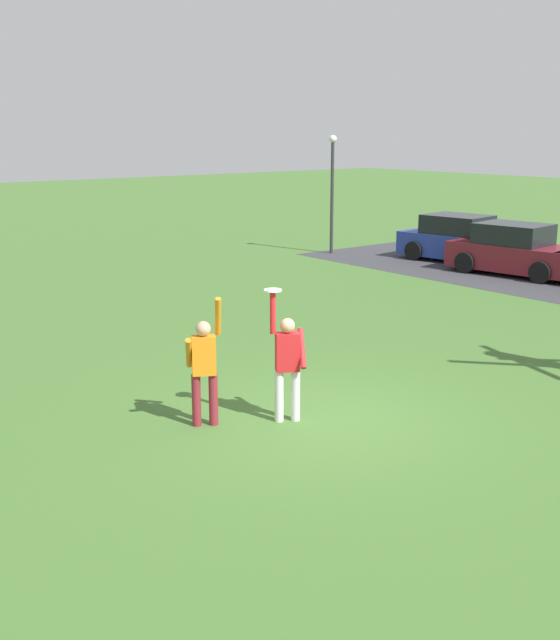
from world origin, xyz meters
The scene contains 7 objects.
ground_plane centered at (0.00, 0.00, 0.00)m, with size 120.00×120.00×0.00m, color #426B2D.
person_catcher centered at (-0.36, -0.50, 0.98)m, with size 0.52×0.59×2.08m.
person_defender centered at (-0.99, -1.61, 0.98)m, with size 0.61×0.66×2.04m.
frisbee_disc centered at (-0.47, -0.69, 2.09)m, with size 0.27×0.27×0.02m, color white.
parked_car_blue centered at (-8.66, 13.83, 0.73)m, with size 4.30×2.44×1.59m.
parked_car_maroon centered at (-5.92, 13.20, 0.73)m, with size 4.30×2.44×1.59m.
lamppost_by_lot centered at (-12.73, 11.57, 2.59)m, with size 0.28×0.28×4.26m.
Camera 1 is at (8.66, -7.79, 4.43)m, focal length 44.11 mm.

